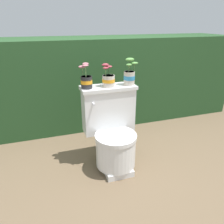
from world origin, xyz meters
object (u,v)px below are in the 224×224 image
object	(u,v)px
potted_plant_left	(86,80)
toilet	(112,131)
potted_plant_midleft	(108,79)
potted_plant_middle	(129,76)

from	to	relation	value
potted_plant_left	toilet	bearing A→B (deg)	-29.47
toilet	potted_plant_left	size ratio (longest dim) A/B	3.41
toilet	potted_plant_midleft	bearing A→B (deg)	90.83
potted_plant_left	potted_plant_midleft	bearing A→B (deg)	-1.70
potted_plant_left	potted_plant_middle	xyz separation A→B (m)	(0.40, -0.02, 0.02)
toilet	potted_plant_left	world-z (taller)	potted_plant_left
potted_plant_left	potted_plant_middle	size ratio (longest dim) A/B	0.90
potted_plant_midleft	potted_plant_middle	size ratio (longest dim) A/B	0.84
potted_plant_midleft	toilet	bearing A→B (deg)	-89.17
potted_plant_left	potted_plant_midleft	distance (m)	0.20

